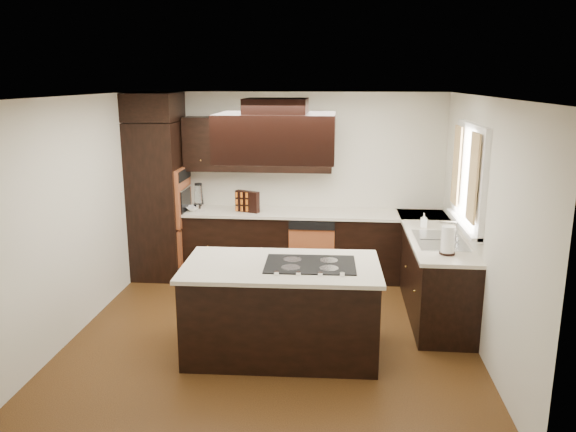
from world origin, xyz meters
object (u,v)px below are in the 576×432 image
Objects in this scene: island at (282,310)px; range_hood at (276,137)px; spice_rack at (247,201)px; oven_column at (158,200)px.

range_hood is (-0.03, -0.12, 1.72)m from island.
range_hood reaches higher than spice_rack.
oven_column reaches higher than island.
range_hood is at bearing -50.26° from oven_column.
island is at bearing 75.30° from range_hood.
range_hood reaches higher than oven_column.
island is 1.72m from range_hood.
range_hood is at bearing -49.91° from spice_rack.
spice_rack reaches higher than island.
oven_column is 2.93m from island.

